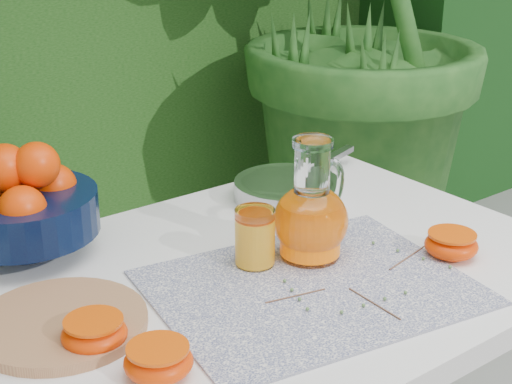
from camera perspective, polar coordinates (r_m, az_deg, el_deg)
potted_plant_right at (r=2.69m, az=5.68°, el=13.10°), size 2.64×2.64×1.87m
white_table at (r=1.31m, az=0.54°, el=-8.86°), size 1.00×0.70×0.75m
placemat at (r=1.22m, az=4.01°, el=-6.92°), size 0.53×0.44×0.00m
cutting_board at (r=1.15m, az=-14.02°, el=-9.22°), size 0.30×0.30×0.02m
fruit_bowl at (r=1.35m, az=-16.64°, el=-0.79°), size 0.32×0.32×0.20m
juice_pitcher at (r=1.29m, az=4.06°, el=-1.79°), size 0.19×0.16×0.20m
juice_tumbler at (r=1.26m, az=-0.08°, el=-3.40°), size 0.08×0.08×0.10m
saute_pan at (r=1.54m, az=2.35°, el=0.27°), size 0.38×0.27×0.04m
orange_halves at (r=1.13m, az=-0.25°, el=-8.34°), size 0.70×0.21×0.04m
thyme_sprigs at (r=1.23m, az=7.87°, el=-6.51°), size 0.35×0.20×0.01m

